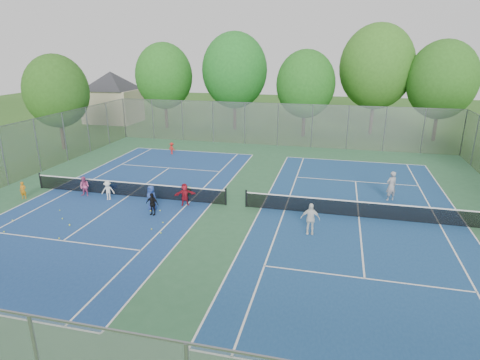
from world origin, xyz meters
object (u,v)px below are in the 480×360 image
Objects in this scene: net_left at (128,189)px; net_right at (360,210)px; ball_hopper at (188,191)px; ball_crate at (114,187)px; instructor at (391,186)px.

net_left is 14.00m from net_right.
ball_hopper is (-10.43, 1.12, -0.19)m from net_right.
net_right reaches higher than ball_crate.
net_left is at bearing -33.06° from ball_crate.
ball_crate is 0.60× the size of ball_hopper.
ball_crate is 17.72m from instructor.
ball_crate is at bearing -23.74° from instructor.
net_left reaches higher than ball_hopper.
instructor is at bearing 6.62° from ball_crate.
net_right is 3.70m from instructor.
ball_hopper reaches higher than ball_crate.
ball_crate is 0.17× the size of instructor.
ball_hopper is 0.28× the size of instructor.
net_right is at bearing -3.96° from ball_crate.
ball_crate is (-15.67, 1.09, -0.32)m from net_right.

